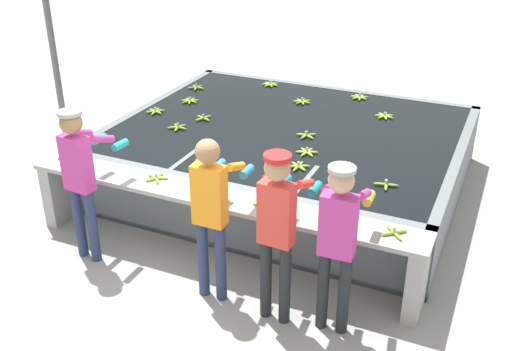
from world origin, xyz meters
TOP-DOWN VIEW (x-y plane):
  - ground_plane at (0.00, 0.00)m, footprint 80.00×80.00m
  - wash_tank at (0.00, 2.35)m, footprint 4.57×3.82m
  - work_ledge at (0.00, 0.23)m, footprint 4.57×0.45m
  - worker_0 at (-1.34, -0.26)m, footprint 0.45×0.74m
  - worker_1 at (0.26, -0.30)m, footprint 0.41×0.72m
  - worker_2 at (0.97, -0.36)m, footprint 0.43×0.73m
  - worker_3 at (1.52, -0.27)m, footprint 0.42×0.73m
  - banana_bunch_floating_0 at (-1.95, 2.10)m, footprint 0.28×0.28m
  - banana_bunch_floating_1 at (0.33, 2.16)m, footprint 0.27×0.28m
  - banana_bunch_floating_2 at (-0.18, 3.36)m, footprint 0.28×0.28m
  - banana_bunch_floating_3 at (-1.34, 1.70)m, footprint 0.27×0.28m
  - banana_bunch_floating_4 at (-1.19, 2.14)m, footprint 0.27×0.27m
  - banana_bunch_floating_5 at (-0.95, 3.93)m, footprint 0.28×0.28m
  - banana_bunch_floating_6 at (0.55, 3.91)m, footprint 0.28×0.28m
  - banana_bunch_floating_7 at (1.61, 1.20)m, footprint 0.28×0.28m
  - banana_bunch_floating_8 at (-1.73, 2.69)m, footprint 0.28×0.27m
  - banana_bunch_floating_9 at (-1.96, 3.29)m, footprint 0.27×0.28m
  - banana_bunch_floating_10 at (0.57, 1.24)m, footprint 0.26×0.28m
  - banana_bunch_floating_11 at (1.09, 3.27)m, footprint 0.28×0.27m
  - banana_bunch_floating_12 at (0.52, 1.66)m, footprint 0.27×0.28m
  - banana_bunch_ledge_0 at (1.92, 0.24)m, footprint 0.23×0.23m
  - banana_bunch_ledge_1 at (0.59, 0.25)m, footprint 0.28×0.27m
  - banana_bunch_ledge_2 at (-0.76, 0.29)m, footprint 0.28×0.27m
  - knife_0 at (-2.03, 0.32)m, footprint 0.29×0.24m
  - knife_1 at (0.10, 0.30)m, footprint 0.26×0.27m
  - support_post_left at (-3.21, 1.59)m, footprint 0.09×0.09m

SIDE VIEW (x-z plane):
  - ground_plane at x=0.00m, z-range 0.00..0.00m
  - wash_tank at x=0.00m, z-range -0.01..0.84m
  - work_ledge at x=0.00m, z-range 0.18..1.03m
  - knife_0 at x=-2.03m, z-range 0.84..0.86m
  - knife_1 at x=0.10m, z-range 0.84..0.86m
  - banana_bunch_floating_2 at x=-0.18m, z-range 0.82..0.90m
  - banana_bunch_floating_5 at x=-0.95m, z-range 0.82..0.90m
  - banana_bunch_floating_6 at x=0.55m, z-range 0.82..0.90m
  - banana_bunch_floating_8 at x=-1.73m, z-range 0.82..0.90m
  - banana_bunch_floating_11 at x=1.09m, z-range 0.82..0.90m
  - banana_bunch_floating_0 at x=-1.95m, z-range 0.82..0.90m
  - banana_bunch_floating_10 at x=0.57m, z-range 0.82..0.90m
  - banana_bunch_floating_12 at x=0.52m, z-range 0.82..0.90m
  - banana_bunch_floating_1 at x=0.33m, z-range 0.82..0.90m
  - banana_bunch_floating_3 at x=-1.34m, z-range 0.82..0.90m
  - banana_bunch_floating_9 at x=-1.96m, z-range 0.82..0.90m
  - banana_bunch_floating_4 at x=-1.19m, z-range 0.82..0.90m
  - banana_bunch_floating_7 at x=1.61m, z-range 0.82..0.90m
  - banana_bunch_ledge_1 at x=0.59m, z-range 0.82..0.90m
  - banana_bunch_ledge_2 at x=-0.76m, z-range 0.82..0.90m
  - banana_bunch_ledge_0 at x=1.92m, z-range 0.82..0.90m
  - worker_3 at x=1.52m, z-range 0.19..1.90m
  - worker_1 at x=0.26m, z-range 0.19..1.93m
  - worker_2 at x=0.97m, z-range 0.20..1.96m
  - worker_0 at x=-1.34m, z-range 0.20..1.96m
  - support_post_left at x=-3.21m, z-range 0.00..3.20m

